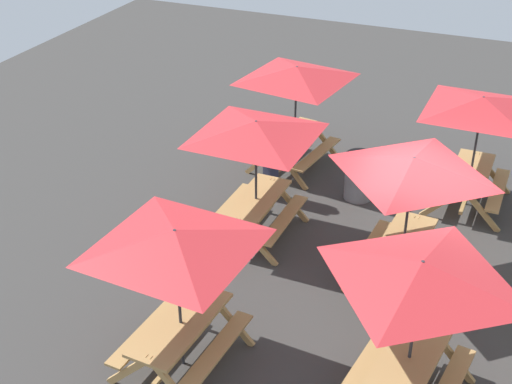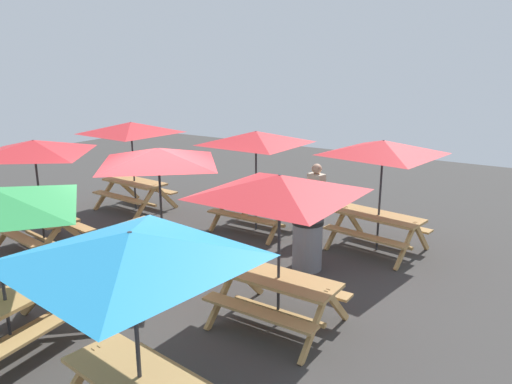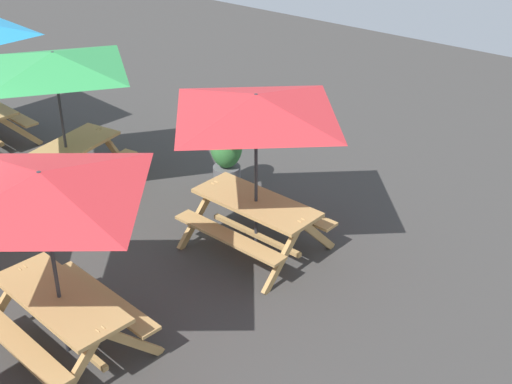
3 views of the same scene
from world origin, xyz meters
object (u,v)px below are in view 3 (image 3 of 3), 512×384
potted_plant_0 (226,154)px  picnic_table_1 (256,117)px  picnic_table_6 (43,199)px  picnic_table_5 (55,72)px

potted_plant_0 → picnic_table_1: bearing=141.8°
picnic_table_1 → picnic_table_6: size_ratio=1.00×
picnic_table_1 → picnic_table_6: (0.45, 2.99, 0.00)m
potted_plant_0 → picnic_table_6: bearing=103.2°
picnic_table_6 → potted_plant_0: (0.96, -4.10, -1.36)m
picnic_table_5 → picnic_table_6: size_ratio=1.00×
picnic_table_1 → potted_plant_0: bearing=-33.7°
picnic_table_5 → picnic_table_6: 3.91m
picnic_table_5 → picnic_table_6: same height
picnic_table_1 → picnic_table_5: (3.40, 0.42, 0.00)m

